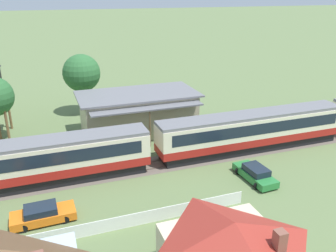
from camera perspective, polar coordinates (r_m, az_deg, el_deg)
ground_plane at (r=37.26m, az=7.94°, el=-4.49°), size 600.00×600.00×0.00m
passenger_train at (r=33.79m, az=-2.11°, el=-2.84°), size 87.03×2.94×4.06m
railway_track at (r=37.24m, az=8.23°, el=-4.50°), size 139.35×3.60×0.04m
station_building at (r=41.98m, az=-4.79°, el=2.18°), size 13.79×8.47×4.77m
parked_car_green at (r=32.81m, az=13.79°, el=-7.42°), size 2.33×4.73×1.34m
parked_car_orange at (r=28.21m, az=-19.45°, el=-13.21°), size 4.62×1.98×1.29m
yard_tree_1 at (r=48.71m, az=-13.70°, el=8.25°), size 4.93×4.93×8.13m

